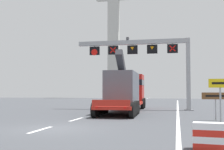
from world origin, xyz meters
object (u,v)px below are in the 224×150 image
(tourist_info_sign_brown, at_px, (216,99))
(bridge_pylon_distant, at_px, (114,15))
(crash_barrier_striped, at_px, (208,136))
(heavy_haul_truck_red, at_px, (126,90))
(exit_sign_yellow, at_px, (220,91))
(overhead_lane_gantry, at_px, (146,53))

(tourist_info_sign_brown, bearing_deg, bridge_pylon_distant, 108.81)
(crash_barrier_striped, distance_m, bridge_pylon_distant, 69.31)
(heavy_haul_truck_red, xyz_separation_m, bridge_pylon_distant, (-11.10, 46.31, 19.37))
(heavy_haul_truck_red, height_order, crash_barrier_striped, heavy_haul_truck_red)
(exit_sign_yellow, xyz_separation_m, bridge_pylon_distant, (-18.20, 56.93, 19.42))
(exit_sign_yellow, bearing_deg, tourist_info_sign_brown, 87.89)
(heavy_haul_truck_red, relative_size, crash_barrier_striped, 13.47)
(tourist_info_sign_brown, height_order, bridge_pylon_distant, bridge_pylon_distant)
(bridge_pylon_distant, bearing_deg, crash_barrier_striped, -75.21)
(overhead_lane_gantry, distance_m, bridge_pylon_distant, 48.55)
(overhead_lane_gantry, bearing_deg, exit_sign_yellow, -67.20)
(exit_sign_yellow, relative_size, bridge_pylon_distant, 0.06)
(exit_sign_yellow, height_order, crash_barrier_striped, exit_sign_yellow)
(overhead_lane_gantry, relative_size, tourist_info_sign_brown, 6.43)
(crash_barrier_striped, bearing_deg, exit_sign_yellow, 79.14)
(heavy_haul_truck_red, distance_m, bridge_pylon_distant, 51.41)
(heavy_haul_truck_red, distance_m, exit_sign_yellow, 12.78)
(tourist_info_sign_brown, distance_m, crash_barrier_striped, 10.27)
(exit_sign_yellow, distance_m, crash_barrier_striped, 7.25)
(overhead_lane_gantry, relative_size, crash_barrier_striped, 11.19)
(overhead_lane_gantry, distance_m, heavy_haul_truck_red, 4.70)
(overhead_lane_gantry, distance_m, exit_sign_yellow, 14.38)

